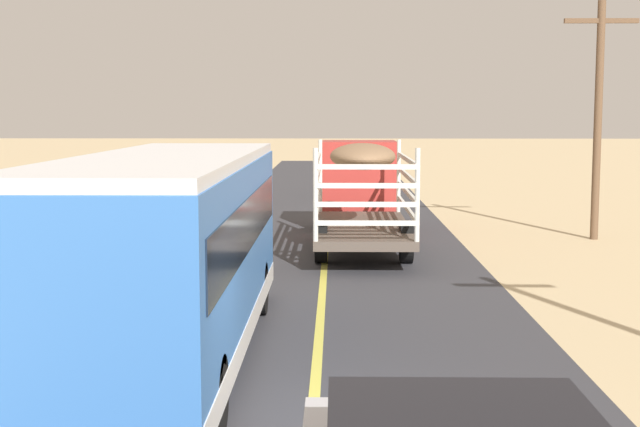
{
  "coord_description": "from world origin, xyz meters",
  "views": [
    {
      "loc": [
        0.29,
        -10.45,
        3.87
      ],
      "look_at": [
        0.0,
        5.6,
        2.04
      ],
      "focal_mm": 50.12,
      "sensor_mm": 36.0,
      "label": 1
    }
  ],
  "objects_px": {
    "bus": "(168,251)",
    "car_far": "(367,173)",
    "livestock_truck": "(359,180)",
    "power_pole_mid": "(598,112)"
  },
  "relations": [
    {
      "from": "livestock_truck",
      "to": "car_far",
      "type": "xyz_separation_m",
      "value": [
        0.72,
        13.86,
        -0.7
      ]
    },
    {
      "from": "bus",
      "to": "car_far",
      "type": "height_order",
      "value": "bus"
    },
    {
      "from": "livestock_truck",
      "to": "car_far",
      "type": "height_order",
      "value": "livestock_truck"
    },
    {
      "from": "bus",
      "to": "power_pole_mid",
      "type": "height_order",
      "value": "power_pole_mid"
    },
    {
      "from": "bus",
      "to": "car_far",
      "type": "distance_m",
      "value": 27.82
    },
    {
      "from": "car_far",
      "to": "livestock_truck",
      "type": "bearing_deg",
      "value": -92.99
    },
    {
      "from": "livestock_truck",
      "to": "power_pole_mid",
      "type": "xyz_separation_m",
      "value": [
        7.18,
        -0.0,
        2.08
      ]
    },
    {
      "from": "livestock_truck",
      "to": "car_far",
      "type": "distance_m",
      "value": 13.89
    },
    {
      "from": "bus",
      "to": "car_far",
      "type": "relative_size",
      "value": 2.16
    },
    {
      "from": "power_pole_mid",
      "to": "livestock_truck",
      "type": "bearing_deg",
      "value": 179.97
    }
  ]
}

